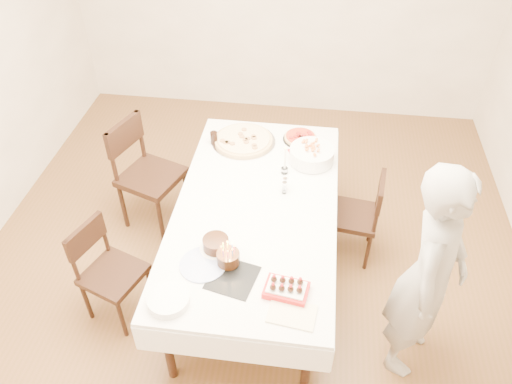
# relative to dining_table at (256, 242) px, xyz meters

# --- Properties ---
(floor) EXTENTS (5.00, 5.00, 0.00)m
(floor) POSITION_rel_dining_table_xyz_m (-0.06, 0.10, -0.38)
(floor) COLOR brown
(floor) RESTS_ON ground
(dining_table) EXTENTS (1.31, 2.23, 0.75)m
(dining_table) POSITION_rel_dining_table_xyz_m (0.00, 0.00, 0.00)
(dining_table) COLOR white
(dining_table) RESTS_ON floor
(chair_right_savory) EXTENTS (0.46, 0.46, 0.80)m
(chair_right_savory) POSITION_rel_dining_table_xyz_m (0.73, 0.36, 0.03)
(chair_right_savory) COLOR black
(chair_right_savory) RESTS_ON floor
(chair_left_savory) EXTENTS (0.64, 0.64, 0.98)m
(chair_left_savory) POSITION_rel_dining_table_xyz_m (-0.96, 0.52, 0.12)
(chair_left_savory) COLOR black
(chair_left_savory) RESTS_ON floor
(chair_left_dessert) EXTENTS (0.54, 0.54, 0.81)m
(chair_left_dessert) POSITION_rel_dining_table_xyz_m (-0.95, -0.47, 0.03)
(chair_left_dessert) COLOR black
(chair_left_dessert) RESTS_ON floor
(person) EXTENTS (0.58, 0.69, 1.62)m
(person) POSITION_rel_dining_table_xyz_m (1.12, -0.55, 0.44)
(person) COLOR #9E9A95
(person) RESTS_ON floor
(pizza_white) EXTENTS (0.63, 0.63, 0.04)m
(pizza_white) POSITION_rel_dining_table_xyz_m (-0.20, 0.76, 0.40)
(pizza_white) COLOR beige
(pizza_white) RESTS_ON dining_table
(pizza_pepperoni) EXTENTS (0.35, 0.35, 0.04)m
(pizza_pepperoni) POSITION_rel_dining_table_xyz_m (0.26, 0.85, 0.40)
(pizza_pepperoni) COLOR red
(pizza_pepperoni) RESTS_ON dining_table
(red_placemat) EXTENTS (0.36, 0.36, 0.01)m
(red_placemat) POSITION_rel_dining_table_xyz_m (0.34, 0.63, 0.38)
(red_placemat) COLOR #B21E1E
(red_placemat) RESTS_ON dining_table
(pasta_bowl) EXTENTS (0.39, 0.39, 0.11)m
(pasta_bowl) POSITION_rel_dining_table_xyz_m (0.36, 0.57, 0.44)
(pasta_bowl) COLOR white
(pasta_bowl) RESTS_ON dining_table
(taper_candle) EXTENTS (0.07, 0.07, 0.26)m
(taper_candle) POSITION_rel_dining_table_xyz_m (0.17, 0.40, 0.50)
(taper_candle) COLOR white
(taper_candle) RESTS_ON dining_table
(shaker_pair) EXTENTS (0.09, 0.09, 0.10)m
(shaker_pair) POSITION_rel_dining_table_xyz_m (0.19, 0.17, 0.43)
(shaker_pair) COLOR white
(shaker_pair) RESTS_ON dining_table
(cola_glass) EXTENTS (0.07, 0.07, 0.11)m
(cola_glass) POSITION_rel_dining_table_xyz_m (-0.44, 0.71, 0.43)
(cola_glass) COLOR black
(cola_glass) RESTS_ON dining_table
(layer_cake) EXTENTS (0.28, 0.28, 0.09)m
(layer_cake) POSITION_rel_dining_table_xyz_m (-0.20, -0.44, 0.42)
(layer_cake) COLOR black
(layer_cake) RESTS_ON dining_table
(cake_board) EXTENTS (0.34, 0.34, 0.01)m
(cake_board) POSITION_rel_dining_table_xyz_m (-0.06, -0.67, 0.38)
(cake_board) COLOR black
(cake_board) RESTS_ON dining_table
(birthday_cake) EXTENTS (0.16, 0.16, 0.15)m
(birthday_cake) POSITION_rel_dining_table_xyz_m (-0.10, -0.55, 0.46)
(birthday_cake) COLOR #3B2210
(birthday_cake) RESTS_ON dining_table
(strawberry_box) EXTENTS (0.28, 0.21, 0.07)m
(strawberry_box) POSITION_rel_dining_table_xyz_m (0.28, -0.73, 0.41)
(strawberry_box) COLOR red
(strawberry_box) RESTS_ON dining_table
(box_lid) EXTENTS (0.29, 0.22, 0.02)m
(box_lid) POSITION_rel_dining_table_xyz_m (0.32, -0.88, 0.38)
(box_lid) COLOR beige
(box_lid) RESTS_ON dining_table
(plate_stack) EXTENTS (0.31, 0.31, 0.05)m
(plate_stack) POSITION_rel_dining_table_xyz_m (-0.40, -0.90, 0.40)
(plate_stack) COLOR white
(plate_stack) RESTS_ON dining_table
(china_plate) EXTENTS (0.38, 0.38, 0.01)m
(china_plate) POSITION_rel_dining_table_xyz_m (-0.26, -0.59, 0.38)
(china_plate) COLOR white
(china_plate) RESTS_ON dining_table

